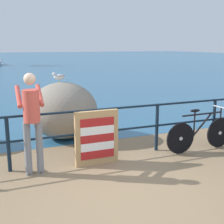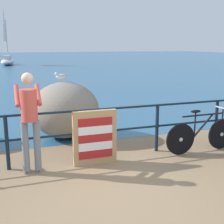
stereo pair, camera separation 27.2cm
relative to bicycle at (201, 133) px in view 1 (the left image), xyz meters
name	(u,v)px [view 1 (the left image)]	position (x,y,z in m)	size (l,w,h in m)	color
ground_plane	(14,76)	(-2.38, 18.70, -0.44)	(120.00, 120.00, 0.10)	#846B4C
sea_surface	(0,59)	(-2.38, 46.39, -0.39)	(120.00, 90.00, 0.01)	#285B7F
promenade_railing	(89,128)	(-2.38, 0.35, 0.25)	(9.10, 0.07, 1.02)	black
bicycle	(201,133)	(0.00, 0.00, 0.00)	(1.70, 0.48, 0.92)	black
person_at_railing	(32,119)	(-3.49, 0.07, 0.60)	(0.45, 0.64, 1.78)	slate
folded_deckchair_stack	(97,138)	(-2.32, 0.10, 0.13)	(0.84, 0.10, 1.04)	tan
breakwater_boulder_main	(63,110)	(-2.51, 2.02, 0.29)	(1.64, 1.72, 1.36)	gray
seagull	(59,76)	(-2.57, 2.09, 1.11)	(0.34, 0.20, 0.23)	gold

